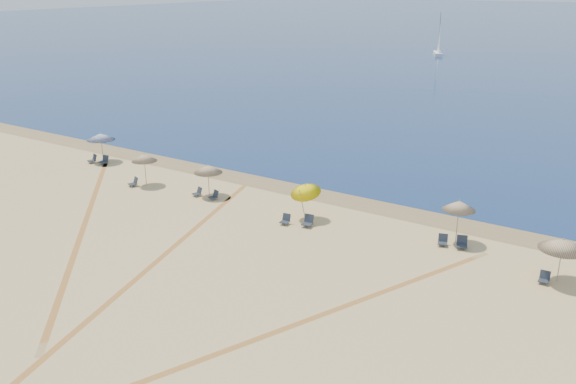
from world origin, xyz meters
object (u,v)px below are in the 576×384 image
object	(u,v)px
chair_2	(134,182)
umbrella_3	(305,189)
chair_5	(286,220)
chair_7	(443,241)
chair_1	(104,160)
umbrella_0	(101,137)
umbrella_1	(144,157)
umbrella_2	(208,169)
chair_9	(544,278)
umbrella_5	(563,244)
chair_4	(214,195)
chair_0	(93,159)
chair_6	(308,221)
umbrella_4	(459,205)
sailboat_0	(439,42)
chair_8	(462,243)
chair_3	(198,192)

from	to	relation	value
chair_2	umbrella_3	bearing A→B (deg)	27.40
chair_5	chair_7	xyz separation A→B (m)	(9.39, 2.27, 0.00)
umbrella_3	chair_7	bearing A→B (deg)	5.47
chair_2	chair_1	bearing A→B (deg)	178.54
umbrella_0	umbrella_1	distance (m)	7.91
umbrella_1	chair_1	bearing A→B (deg)	164.15
umbrella_2	chair_1	size ratio (longest dim) A/B	3.13
umbrella_2	chair_9	world-z (taller)	umbrella_2
umbrella_5	chair_2	xyz separation A→B (m)	(-29.27, -1.17, -1.74)
umbrella_1	umbrella_2	distance (m)	5.55
chair_7	chair_4	bearing A→B (deg)	166.38
chair_0	chair_2	bearing A→B (deg)	-1.49
umbrella_1	chair_6	size ratio (longest dim) A/B	3.13
chair_4	chair_5	xyz separation A→B (m)	(6.65, -1.05, 0.00)
chair_5	chair_9	world-z (taller)	chair_5
umbrella_4	chair_0	world-z (taller)	umbrella_4
chair_2	chair_9	bearing A→B (deg)	22.83
umbrella_2	sailboat_0	world-z (taller)	sailboat_0
chair_1	chair_9	xyz separation A→B (m)	(35.05, -2.08, -0.05)
chair_4	umbrella_1	bearing A→B (deg)	-159.01
umbrella_0	chair_9	size ratio (longest dim) A/B	4.03
chair_0	chair_8	distance (m)	31.30
umbrella_1	umbrella_4	size ratio (longest dim) A/B	0.93
chair_5	sailboat_0	bearing A→B (deg)	97.81
umbrella_2	chair_4	size ratio (longest dim) A/B	3.09
chair_7	umbrella_4	bearing A→B (deg)	42.45
umbrella_2	chair_6	distance (m)	9.06
umbrella_1	umbrella_3	distance (m)	13.54
chair_4	umbrella_0	bearing A→B (deg)	-170.36
umbrella_5	chair_0	xyz separation A→B (m)	(-36.67, 1.26, -1.73)
umbrella_4	chair_8	distance (m)	2.15
chair_0	chair_1	distance (m)	1.13
umbrella_1	umbrella_5	distance (m)	28.79
umbrella_4	chair_6	bearing A→B (deg)	-162.59
umbrella_5	chair_7	world-z (taller)	umbrella_5
umbrella_5	chair_8	xyz separation A→B (m)	(-5.37, 1.30, -1.72)
umbrella_3	chair_4	size ratio (longest dim) A/B	3.46
umbrella_5	chair_9	bearing A→B (deg)	-132.62
umbrella_0	umbrella_1	size ratio (longest dim) A/B	1.01
chair_6	umbrella_1	bearing A→B (deg)	170.54
umbrella_4	umbrella_2	bearing A→B (deg)	-174.60
umbrella_1	chair_4	distance (m)	6.59
chair_3	chair_5	size ratio (longest dim) A/B	1.09
chair_6	sailboat_0	distance (m)	93.46
umbrella_4	chair_1	distance (m)	29.70
chair_7	sailboat_0	xyz separation A→B (m)	(-32.51, 88.36, 2.21)
sailboat_0	umbrella_1	bearing A→B (deg)	-108.53
umbrella_1	chair_3	xyz separation A→B (m)	(4.91, 0.21, -1.84)
chair_5	chair_9	bearing A→B (deg)	-4.22
chair_3	chair_7	xyz separation A→B (m)	(17.46, 1.30, 0.01)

